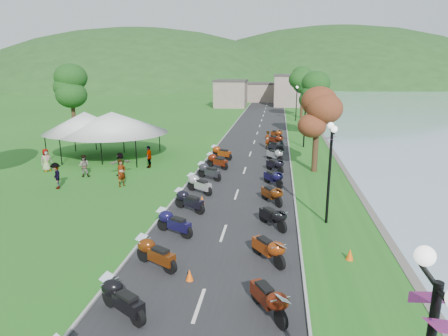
{
  "coord_description": "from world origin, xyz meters",
  "views": [
    {
      "loc": [
        2.4,
        -1.5,
        7.69
      ],
      "look_at": [
        -0.99,
        23.51,
        1.3
      ],
      "focal_mm": 32.0,
      "sensor_mm": 36.0,
      "label": 1
    }
  ],
  "objects_px": {
    "pedestrian_a": "(122,186)",
    "pedestrian_c": "(57,189)",
    "vendor_tent_main": "(113,135)",
    "pedestrian_b": "(85,177)"
  },
  "relations": [
    {
      "from": "pedestrian_b",
      "to": "pedestrian_c",
      "type": "distance_m",
      "value": 3.04
    },
    {
      "from": "vendor_tent_main",
      "to": "pedestrian_a",
      "type": "height_order",
      "value": "vendor_tent_main"
    },
    {
      "from": "vendor_tent_main",
      "to": "pedestrian_c",
      "type": "relative_size",
      "value": 3.65
    },
    {
      "from": "pedestrian_b",
      "to": "pedestrian_a",
      "type": "bearing_deg",
      "value": 139.06
    },
    {
      "from": "pedestrian_a",
      "to": "pedestrian_c",
      "type": "bearing_deg",
      "value": 133.33
    },
    {
      "from": "vendor_tent_main",
      "to": "pedestrian_a",
      "type": "relative_size",
      "value": 3.48
    },
    {
      "from": "pedestrian_a",
      "to": "vendor_tent_main",
      "type": "bearing_deg",
      "value": 53.79
    },
    {
      "from": "pedestrian_c",
      "to": "vendor_tent_main",
      "type": "bearing_deg",
      "value": 142.09
    },
    {
      "from": "pedestrian_a",
      "to": "pedestrian_b",
      "type": "height_order",
      "value": "pedestrian_a"
    },
    {
      "from": "vendor_tent_main",
      "to": "pedestrian_c",
      "type": "xyz_separation_m",
      "value": [
        -0.05,
        -9.28,
        -2.0
      ]
    }
  ]
}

